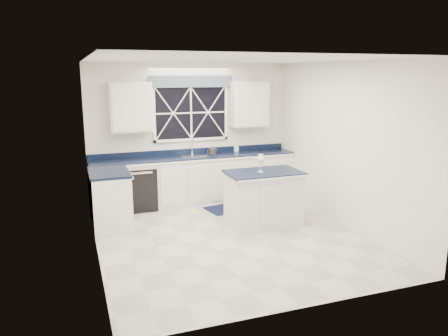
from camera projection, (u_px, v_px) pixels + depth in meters
name	position (u px, v px, depth m)	size (l,w,h in m)	color
ground	(230.00, 237.00, 6.83)	(4.50, 4.50, 0.00)	#BABAB5
back_wall	(191.00, 133.00, 8.61)	(4.00, 0.10, 2.70)	silver
base_cabinets	(181.00, 184.00, 8.27)	(3.99, 1.60, 0.90)	white
countertop	(195.00, 157.00, 8.43)	(3.98, 0.64, 0.04)	black
dishwasher	(139.00, 187.00, 8.18)	(0.60, 0.58, 0.82)	black
window	(191.00, 109.00, 8.47)	(1.65, 0.09, 1.26)	black
upper_cabinets	(193.00, 106.00, 8.34)	(3.10, 0.34, 0.90)	white
faucet	(192.00, 146.00, 8.57)	(0.05, 0.20, 0.30)	silver
island	(264.00, 198.00, 7.29)	(1.24, 0.75, 0.92)	white
rug	(234.00, 208.00, 8.26)	(1.31, 0.94, 0.02)	#ACACA7
kettle	(213.00, 151.00, 8.55)	(0.24, 0.17, 0.17)	#2F2E31
wine_glass	(261.00, 160.00, 7.12)	(0.12, 0.12, 0.29)	silver
soap_bottle	(236.00, 147.00, 8.89)	(0.07, 0.08, 0.16)	silver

